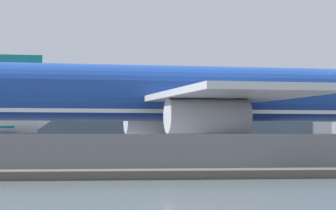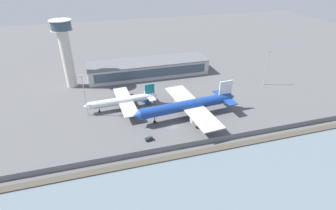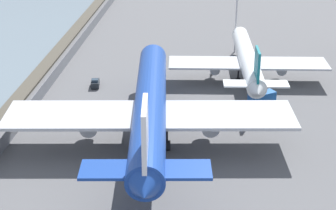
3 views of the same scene
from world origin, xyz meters
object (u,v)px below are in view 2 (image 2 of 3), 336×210
Objects in this scene: cargo_jet_blue at (189,106)px; apron_light_mast_apron_east at (85,94)px; baggage_tug at (149,139)px; passenger_jet_white_teal at (123,101)px; control_tower at (65,48)px; ops_van at (146,101)px; apron_light_mast_apron_west at (267,66)px.

cargo_jet_blue is 2.52× the size of apron_light_mast_apron_east.
cargo_jet_blue reaches higher than baggage_tug.
passenger_jet_white_teal is 48.40m from control_tower.
cargo_jet_blue is 9.77× the size of ops_van.
apron_light_mast_apron_east is at bearing -171.77° from ops_van.
apron_light_mast_apron_west is (86.76, 5.52, 7.49)m from passenger_jet_white_teal.
apron_light_mast_apron_east is at bearing -173.24° from passenger_jet_white_teal.
control_tower is at bearing 165.08° from apron_light_mast_apron_west.
passenger_jet_white_teal reaches higher than baggage_tug.
control_tower is at bearing 139.16° from ops_van.
baggage_tug is 88.52m from apron_light_mast_apron_west.
apron_light_mast_apron_east is (8.40, -37.76, -11.98)m from control_tower.
apron_light_mast_apron_west reaches higher than passenger_jet_white_teal.
passenger_jet_white_teal is 6.96× the size of ops_van.
cargo_jet_blue is at bearing -29.69° from passenger_jet_white_teal.
apron_light_mast_apron_east is (-17.89, -2.12, 7.55)m from passenger_jet_white_teal.
baggage_tug is 39.27m from apron_light_mast_apron_east.
baggage_tug is 0.62× the size of ops_van.
control_tower reaches higher than cargo_jet_blue.
cargo_jet_blue is 15.81× the size of baggage_tug.
passenger_jet_white_teal is 11.26× the size of baggage_tug.
passenger_jet_white_teal is 0.92× the size of control_tower.
passenger_jet_white_teal is at bearing 150.31° from cargo_jet_blue.
apron_light_mast_apron_east is at bearing 162.80° from cargo_jet_blue.
apron_light_mast_apron_west is (80.04, 36.16, 11.06)m from baggage_tug.
apron_light_mast_apron_east is (-47.29, 14.64, 5.88)m from cargo_jet_blue.
ops_van is at bearing 80.29° from baggage_tug.
passenger_jet_white_teal is at bearing 6.76° from apron_light_mast_apron_east.
apron_light_mast_apron_east is at bearing -175.83° from apron_light_mast_apron_west.
passenger_jet_white_teal is at bearing -169.67° from ops_van.
apron_light_mast_apron_west is at bearing 24.31° from baggage_tug.
control_tower is 1.96× the size of apron_light_mast_apron_east.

